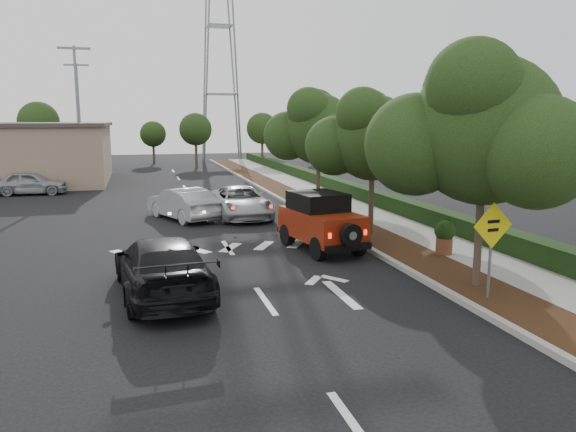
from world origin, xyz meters
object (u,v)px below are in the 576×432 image
object	(u,v)px
silver_suv_ahead	(241,202)
black_suv_oncoming	(162,267)
red_jeep	(319,221)
speed_hump_sign	(492,238)

from	to	relation	value
silver_suv_ahead	black_suv_oncoming	world-z (taller)	black_suv_oncoming
red_jeep	speed_hump_sign	world-z (taller)	speed_hump_sign
silver_suv_ahead	speed_hump_sign	size ratio (longest dim) A/B	2.12
black_suv_oncoming	silver_suv_ahead	bearing A→B (deg)	-115.47
red_jeep	black_suv_oncoming	xyz separation A→B (m)	(-5.46, -3.91, -0.24)
silver_suv_ahead	black_suv_oncoming	size ratio (longest dim) A/B	0.96
red_jeep	silver_suv_ahead	bearing A→B (deg)	91.79
black_suv_oncoming	speed_hump_sign	distance (m)	8.18
red_jeep	silver_suv_ahead	xyz separation A→B (m)	(-1.45, 7.01, -0.30)
silver_suv_ahead	black_suv_oncoming	xyz separation A→B (m)	(-4.01, -10.92, 0.06)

